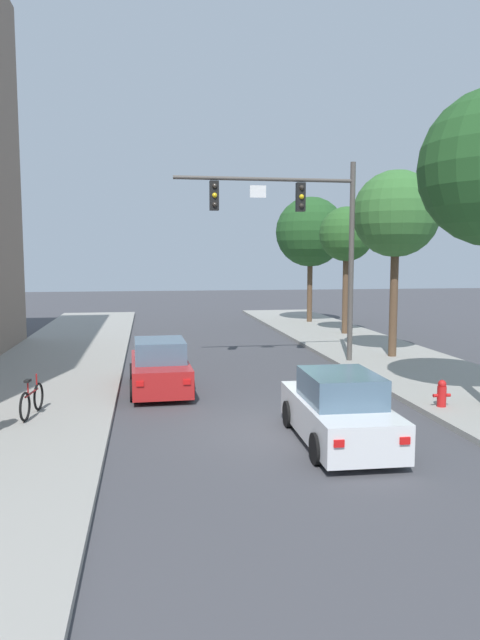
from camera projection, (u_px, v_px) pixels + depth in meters
name	position (u px, v px, depth m)	size (l,w,h in m)	color
ground_plane	(281.00, 431.00, 13.76)	(120.00, 120.00, 0.00)	#424247
traffic_signal_mast	(303.00, 224.00, 21.64)	(6.81, 0.38, 7.50)	#514C47
car_lead_red	(160.00, 367.00, 17.93)	(1.92, 4.28, 1.60)	#B21E1E
car_following_white	(339.00, 411.00, 12.84)	(1.91, 4.28, 1.60)	silver
bicycle_leaning	(32.00, 400.00, 14.55)	(0.28, 1.76, 0.98)	black
fire_hydrant	(442.00, 393.00, 15.43)	(0.48, 0.24, 0.72)	red
street_tree_second	(396.00, 215.00, 22.84)	(3.40, 3.40, 7.36)	brown
street_tree_third	(347.00, 235.00, 29.96)	(2.81, 2.81, 6.57)	brown
street_tree_farthest	(310.00, 232.00, 35.59)	(4.24, 4.24, 7.65)	brown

